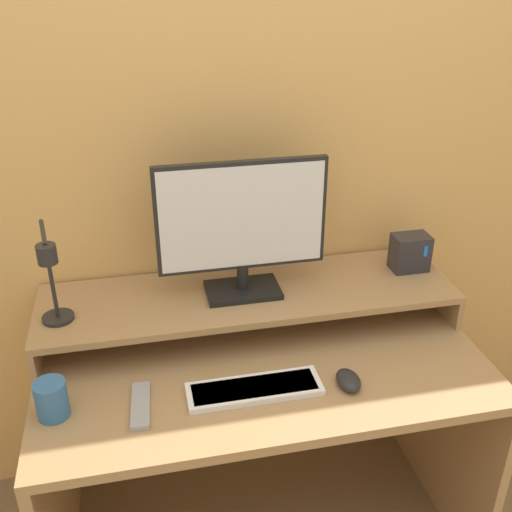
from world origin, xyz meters
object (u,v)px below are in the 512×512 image
(router_dock, at_px, (410,252))
(mouse, at_px, (348,380))
(remote_control, at_px, (141,405))
(mug, at_px, (52,399))
(keyboard, at_px, (254,389))
(monitor, at_px, (242,226))
(desk_lamp, at_px, (51,279))

(router_dock, height_order, mouse, router_dock)
(mouse, bearing_deg, remote_control, 177.15)
(mouse, bearing_deg, mug, 176.50)
(keyboard, relative_size, remote_control, 2.09)
(monitor, bearing_deg, router_dock, 3.39)
(monitor, bearing_deg, mouse, -58.10)
(desk_lamp, bearing_deg, mug, -95.17)
(monitor, height_order, keyboard, monitor)
(router_dock, relative_size, mug, 1.19)
(desk_lamp, relative_size, mouse, 3.22)
(monitor, relative_size, mouse, 5.18)
(keyboard, bearing_deg, remote_control, 179.88)
(monitor, xyz_separation_m, remote_control, (-0.34, -0.34, -0.34))
(monitor, height_order, remote_control, monitor)
(router_dock, relative_size, remote_control, 0.70)
(router_dock, distance_m, mouse, 0.56)
(mouse, distance_m, mug, 0.79)
(desk_lamp, bearing_deg, mouse, -18.14)
(monitor, distance_m, mug, 0.71)
(keyboard, distance_m, remote_control, 0.31)
(monitor, distance_m, keyboard, 0.48)
(monitor, distance_m, desk_lamp, 0.56)
(keyboard, distance_m, mouse, 0.26)
(monitor, bearing_deg, keyboard, -95.87)
(mouse, distance_m, remote_control, 0.57)
(desk_lamp, distance_m, remote_control, 0.42)
(monitor, distance_m, remote_control, 0.59)
(remote_control, bearing_deg, mug, 174.83)
(desk_lamp, relative_size, keyboard, 0.86)
(router_dock, bearing_deg, monitor, -176.61)
(router_dock, height_order, keyboard, router_dock)
(remote_control, height_order, mug, mug)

